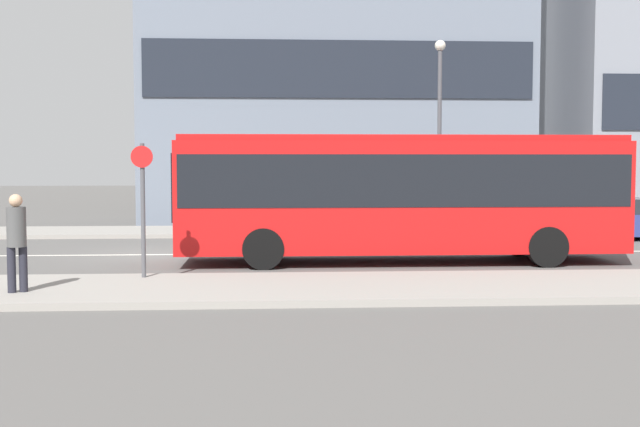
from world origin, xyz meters
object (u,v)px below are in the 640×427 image
(pedestrian_near_stop, at_px, (17,236))
(street_lamp, at_px, (440,114))
(parked_car_0, at_px, (616,220))
(bus_stop_sign, at_px, (143,199))
(city_bus, at_px, (399,190))

(pedestrian_near_stop, height_order, street_lamp, street_lamp)
(parked_car_0, bearing_deg, bus_stop_sign, -148.11)
(bus_stop_sign, bearing_deg, parked_car_0, 31.89)
(pedestrian_near_stop, xyz_separation_m, street_lamp, (10.22, 11.96, 2.91))
(parked_car_0, relative_size, bus_stop_sign, 1.49)
(parked_car_0, distance_m, street_lamp, 6.61)
(pedestrian_near_stop, distance_m, bus_stop_sign, 2.69)
(city_bus, bearing_deg, street_lamp, 71.35)
(city_bus, relative_size, parked_car_0, 2.67)
(pedestrian_near_stop, relative_size, bus_stop_sign, 0.65)
(city_bus, distance_m, pedestrian_near_stop, 9.11)
(parked_car_0, relative_size, pedestrian_near_stop, 2.28)
(street_lamp, bearing_deg, pedestrian_near_stop, -130.52)
(bus_stop_sign, xyz_separation_m, street_lamp, (8.24, 10.24, 2.34))
(bus_stop_sign, distance_m, street_lamp, 13.35)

